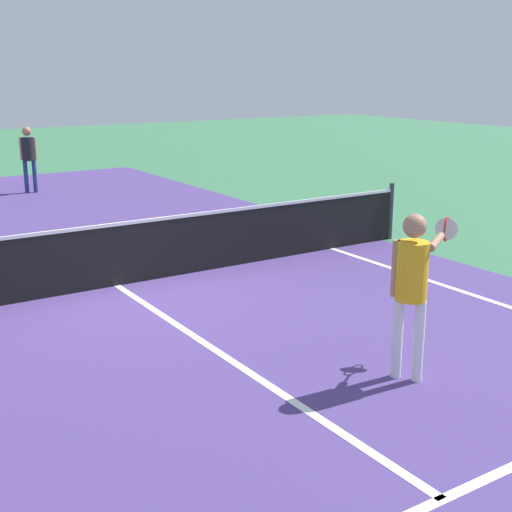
{
  "coord_description": "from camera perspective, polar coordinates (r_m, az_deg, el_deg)",
  "views": [
    {
      "loc": [
        -3.68,
        -9.49,
        3.13
      ],
      "look_at": [
        0.65,
        -2.82,
        1.0
      ],
      "focal_mm": 48.99,
      "sensor_mm": 36.0,
      "label": 1
    }
  ],
  "objects": [
    {
      "name": "ground_plane",
      "position": [
        10.65,
        -11.28,
        -2.4
      ],
      "size": [
        60.0,
        60.0,
        0.0
      ],
      "primitive_type": "plane",
      "color": "#38724C"
    },
    {
      "name": "court_surface_inbounds",
      "position": [
        10.65,
        -11.28,
        -2.39
      ],
      "size": [
        10.62,
        24.4,
        0.0
      ],
      "primitive_type": "cube",
      "color": "#4C387A",
      "rests_on": "ground_plane"
    },
    {
      "name": "line_service_near",
      "position": [
        5.73,
        14.98,
        -18.63
      ],
      "size": [
        8.22,
        0.1,
        0.01
      ],
      "primitive_type": "cube",
      "color": "white",
      "rests_on": "ground_plane"
    },
    {
      "name": "line_center_service",
      "position": [
        7.93,
        -2.47,
        -8.24
      ],
      "size": [
        0.1,
        6.4,
        0.01
      ],
      "primitive_type": "cube",
      "color": "white",
      "rests_on": "ground_plane"
    },
    {
      "name": "net",
      "position": [
        10.51,
        -11.42,
        0.17
      ],
      "size": [
        11.13,
        0.09,
        1.07
      ],
      "color": "#33383D",
      "rests_on": "ground_plane"
    },
    {
      "name": "player_near",
      "position": [
        7.22,
        12.67,
        -1.69
      ],
      "size": [
        1.16,
        0.65,
        1.75
      ],
      "color": "white",
      "rests_on": "ground_plane"
    },
    {
      "name": "player_far",
      "position": [
        19.18,
        -18.09,
        8.05
      ],
      "size": [
        0.4,
        0.32,
        1.71
      ],
      "color": "navy",
      "rests_on": "ground_plane"
    }
  ]
}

